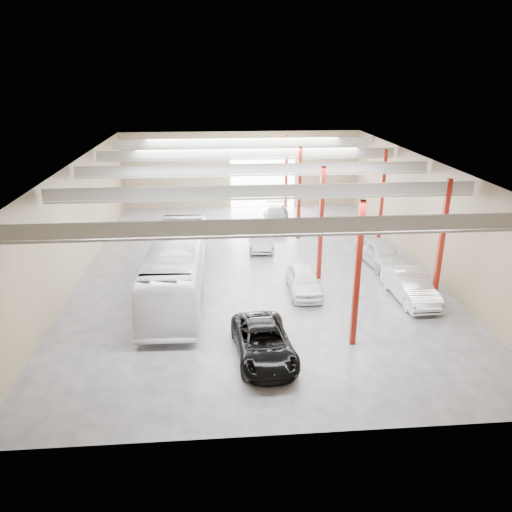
{
  "coord_description": "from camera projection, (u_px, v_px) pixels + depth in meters",
  "views": [
    {
      "loc": [
        -2.48,
        -30.29,
        12.18
      ],
      "look_at": [
        -0.25,
        -3.6,
        2.2
      ],
      "focal_mm": 35.0,
      "sensor_mm": 36.0,
      "label": 1
    }
  ],
  "objects": [
    {
      "name": "car_right_far",
      "position": [
        380.0,
        253.0,
        33.09
      ],
      "size": [
        2.66,
        5.1,
        1.66
      ],
      "primitive_type": "imported",
      "rotation": [
        0.0,
        0.0,
        0.15
      ],
      "color": "silver",
      "rests_on": "ground"
    },
    {
      "name": "car_row_a",
      "position": [
        304.0,
        280.0,
        28.94
      ],
      "size": [
        1.91,
        4.51,
        1.52
      ],
      "primitive_type": "imported",
      "rotation": [
        0.0,
        0.0,
        -0.03
      ],
      "color": "white",
      "rests_on": "ground"
    },
    {
      "name": "car_row_b",
      "position": [
        261.0,
        236.0,
        36.51
      ],
      "size": [
        2.02,
        5.09,
        1.65
      ],
      "primitive_type": "imported",
      "rotation": [
        0.0,
        0.0,
        -0.06
      ],
      "color": "#A7A6AB",
      "rests_on": "ground"
    },
    {
      "name": "car_right_near",
      "position": [
        411.0,
        286.0,
        27.96
      ],
      "size": [
        1.93,
        5.04,
        1.64
      ],
      "primitive_type": "imported",
      "rotation": [
        0.0,
        0.0,
        0.04
      ],
      "color": "silver",
      "rests_on": "ground"
    },
    {
      "name": "car_row_c",
      "position": [
        276.0,
        217.0,
        41.52
      ],
      "size": [
        2.9,
        5.51,
        1.52
      ],
      "primitive_type": "imported",
      "rotation": [
        0.0,
        0.0,
        -0.15
      ],
      "color": "slate",
      "rests_on": "ground"
    },
    {
      "name": "depot_shell",
      "position": [
        257.0,
        192.0,
        31.46
      ],
      "size": [
        22.12,
        32.12,
        7.06
      ],
      "color": "#47474C",
      "rests_on": "ground"
    },
    {
      "name": "black_sedan",
      "position": [
        264.0,
        343.0,
        22.32
      ],
      "size": [
        2.89,
        5.53,
        1.49
      ],
      "primitive_type": "imported",
      "rotation": [
        0.0,
        0.0,
        0.08
      ],
      "color": "black",
      "rests_on": "ground"
    },
    {
      "name": "coach_bus",
      "position": [
        177.0,
        267.0,
        28.24
      ],
      "size": [
        3.27,
        12.47,
        3.45
      ],
      "primitive_type": "imported",
      "rotation": [
        0.0,
        0.0,
        -0.03
      ],
      "color": "white",
      "rests_on": "ground"
    }
  ]
}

